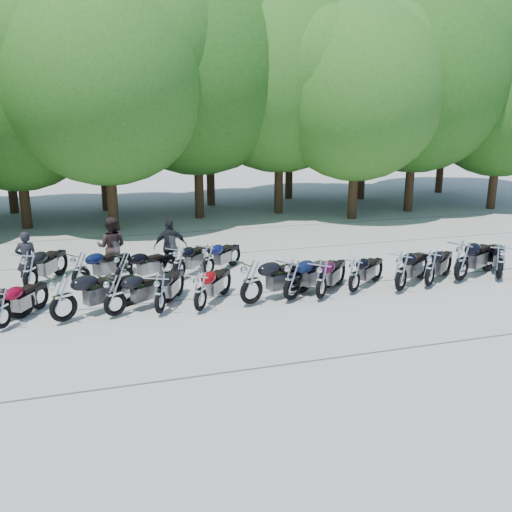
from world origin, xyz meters
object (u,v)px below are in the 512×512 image
object	(u,v)px
rider_2	(171,246)
motorcycle_11	(430,267)
motorcycle_13	(500,261)
motorcycle_5	(200,290)
motorcycle_12	(462,260)
motorcycle_9	(355,274)
motorcycle_14	(30,270)
motorcycle_15	(80,269)
rider_1	(112,247)
rider_0	(27,259)
motorcycle_2	(63,297)
motorcycle_18	(208,259)
motorcycle_4	(160,293)
motorcycle_16	(124,268)
motorcycle_17	(179,262)
motorcycle_10	(402,270)
motorcycle_7	(292,279)
motorcycle_1	(1,307)
motorcycle_3	(115,294)
motorcycle_8	(322,279)
motorcycle_6	(252,281)

from	to	relation	value
rider_2	motorcycle_11	bearing A→B (deg)	158.36
motorcycle_13	motorcycle_5	bearing A→B (deg)	35.88
motorcycle_12	motorcycle_9	bearing A→B (deg)	63.88
motorcycle_13	motorcycle_14	world-z (taller)	motorcycle_14
motorcycle_15	rider_1	bearing A→B (deg)	-77.70
rider_0	rider_1	world-z (taller)	rider_1
motorcycle_15	motorcycle_2	bearing A→B (deg)	134.75
motorcycle_14	motorcycle_18	bearing A→B (deg)	-155.49
motorcycle_5	motorcycle_14	bearing A→B (deg)	2.26
motorcycle_4	motorcycle_13	world-z (taller)	motorcycle_13
motorcycle_16	motorcycle_17	xyz separation A→B (m)	(1.65, 0.21, 0.00)
motorcycle_12	rider_1	xyz separation A→B (m)	(-10.05, 3.71, 0.22)
motorcycle_13	motorcycle_18	world-z (taller)	motorcycle_13
motorcycle_10	motorcycle_11	world-z (taller)	motorcycle_10
motorcycle_7	motorcycle_12	size ratio (longest dim) A/B	0.93
motorcycle_7	motorcycle_14	bearing A→B (deg)	35.38
rider_0	motorcycle_13	bearing A→B (deg)	162.87
motorcycle_1	motorcycle_3	world-z (taller)	motorcycle_3
motorcycle_2	motorcycle_4	distance (m)	2.32
motorcycle_10	rider_2	world-z (taller)	rider_2
motorcycle_10	motorcycle_7	bearing A→B (deg)	49.65
motorcycle_15	motorcycle_18	world-z (taller)	motorcycle_15
motorcycle_12	motorcycle_18	world-z (taller)	motorcycle_12
motorcycle_4	motorcycle_16	bearing A→B (deg)	-47.78
motorcycle_11	rider_0	xyz separation A→B (m)	(-11.29, 3.46, 0.20)
motorcycle_7	motorcycle_11	world-z (taller)	motorcycle_7
motorcycle_13	motorcycle_10	bearing A→B (deg)	37.72
motorcycle_8	motorcycle_17	distance (m)	4.49
motorcycle_3	motorcycle_17	size ratio (longest dim) A/B	1.03
motorcycle_13	rider_1	bearing A→B (deg)	16.39
motorcycle_2	motorcycle_18	size ratio (longest dim) A/B	1.17
motorcycle_6	motorcycle_9	bearing A→B (deg)	-108.58
motorcycle_2	motorcycle_11	distance (m)	10.15
motorcycle_12	rider_0	distance (m)	12.92
motorcycle_9	motorcycle_11	xyz separation A→B (m)	(2.35, -0.15, 0.04)
motorcycle_11	motorcycle_12	bearing A→B (deg)	-120.48
motorcycle_7	motorcycle_11	size ratio (longest dim) A/B	1.06
motorcycle_5	motorcycle_16	bearing A→B (deg)	-19.86
motorcycle_6	motorcycle_10	xyz separation A→B (m)	(4.38, -0.16, -0.03)
motorcycle_2	motorcycle_18	world-z (taller)	motorcycle_2
motorcycle_7	motorcycle_14	world-z (taller)	motorcycle_7
motorcycle_2	motorcycle_7	world-z (taller)	motorcycle_2
motorcycle_2	motorcycle_18	xyz separation A→B (m)	(4.13, 2.77, -0.10)
motorcycle_12	motorcycle_11	bearing A→B (deg)	71.67
motorcycle_12	rider_2	world-z (taller)	rider_2
motorcycle_4	motorcycle_15	xyz separation A→B (m)	(-1.97, 2.72, 0.01)
motorcycle_15	motorcycle_16	world-z (taller)	motorcycle_15
motorcycle_3	motorcycle_8	xyz separation A→B (m)	(5.46, -0.25, -0.00)
motorcycle_2	motorcycle_16	size ratio (longest dim) A/B	1.16
motorcycle_2	motorcycle_7	bearing A→B (deg)	-120.85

